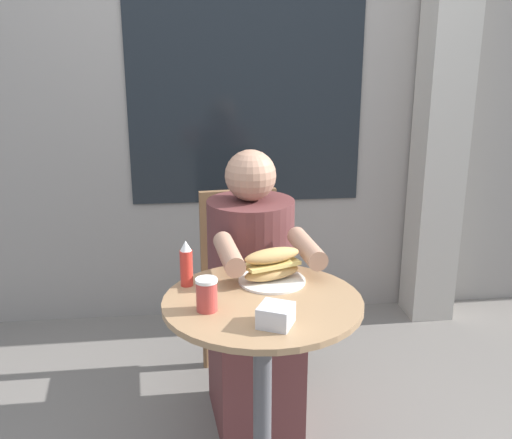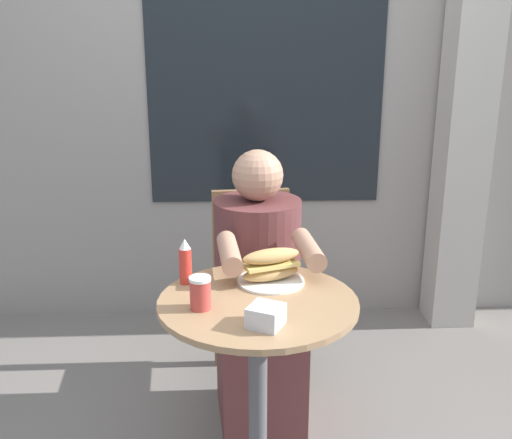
{
  "view_description": "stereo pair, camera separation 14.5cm",
  "coord_description": "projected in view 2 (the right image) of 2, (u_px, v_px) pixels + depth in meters",
  "views": [
    {
      "loc": [
        -0.21,
        -1.67,
        1.53
      ],
      "look_at": [
        0.0,
        0.18,
        0.96
      ],
      "focal_mm": 42.0,
      "sensor_mm": 36.0,
      "label": 1
    },
    {
      "loc": [
        -0.06,
        -1.68,
        1.53
      ],
      "look_at": [
        0.0,
        0.18,
        0.96
      ],
      "focal_mm": 42.0,
      "sensor_mm": 36.0,
      "label": 2
    }
  ],
  "objects": [
    {
      "name": "storefront_wall",
      "position": [
        248.0,
        62.0,
        3.11
      ],
      "size": [
        8.0,
        0.09,
        2.8
      ],
      "color": "gray",
      "rests_on": "ground_plane"
    },
    {
      "name": "cafe_table",
      "position": [
        258.0,
        361.0,
        1.89
      ],
      "size": [
        0.62,
        0.62,
        0.76
      ],
      "color": "#997551",
      "rests_on": "ground_plane"
    },
    {
      "name": "lattice_pillar",
      "position": [
        467.0,
        104.0,
        3.04
      ],
      "size": [
        0.23,
        0.23,
        2.4
      ],
      "color": "#B2ADA3",
      "rests_on": "ground_plane"
    },
    {
      "name": "drink_cup",
      "position": [
        200.0,
        293.0,
        1.76
      ],
      "size": [
        0.07,
        0.07,
        0.1
      ],
      "color": "#B73D38",
      "rests_on": "cafe_table"
    },
    {
      "name": "diner_chair",
      "position": [
        253.0,
        269.0,
        2.7
      ],
      "size": [
        0.41,
        0.41,
        0.87
      ],
      "rotation": [
        0.0,
        0.0,
        3.24
      ],
      "color": "brown",
      "rests_on": "ground_plane"
    },
    {
      "name": "seated_diner",
      "position": [
        259.0,
        310.0,
        2.38
      ],
      "size": [
        0.38,
        0.62,
        1.12
      ],
      "rotation": [
        0.0,
        0.0,
        3.24
      ],
      "color": "brown",
      "rests_on": "ground_plane"
    },
    {
      "name": "condiment_bottle",
      "position": [
        185.0,
        262.0,
        1.93
      ],
      "size": [
        0.04,
        0.04,
        0.15
      ],
      "color": "red",
      "rests_on": "cafe_table"
    },
    {
      "name": "napkin_box",
      "position": [
        266.0,
        316.0,
        1.66
      ],
      "size": [
        0.12,
        0.12,
        0.06
      ],
      "rotation": [
        0.0,
        0.0,
        -0.46
      ],
      "color": "silver",
      "rests_on": "cafe_table"
    },
    {
      "name": "sandwich_on_plate",
      "position": [
        271.0,
        268.0,
        1.95
      ],
      "size": [
        0.22,
        0.22,
        0.11
      ],
      "rotation": [
        0.0,
        0.0,
        0.36
      ],
      "color": "white",
      "rests_on": "cafe_table"
    }
  ]
}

